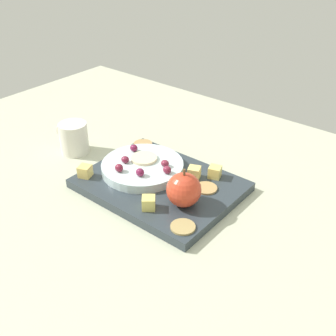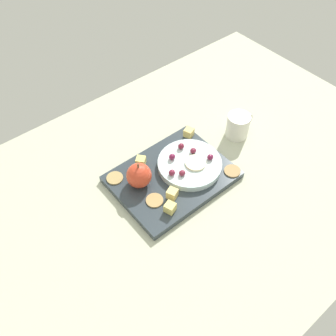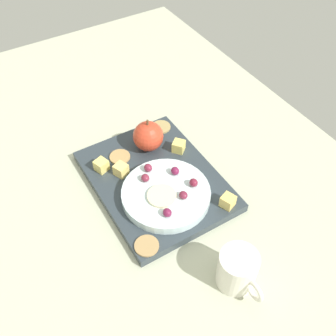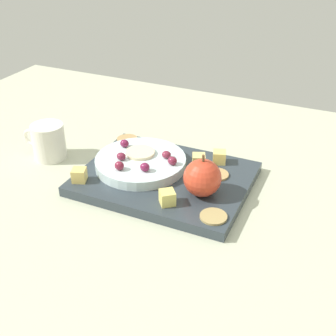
% 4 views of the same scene
% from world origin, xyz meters
% --- Properties ---
extents(table, '(1.42, 0.94, 0.05)m').
position_xyz_m(table, '(0.00, 0.00, 0.02)').
color(table, '#B6BA9E').
rests_on(table, ground).
extents(platter, '(0.32, 0.25, 0.02)m').
position_xyz_m(platter, '(-0.01, 0.03, 0.06)').
color(platter, '#2E383F').
rests_on(platter, table).
extents(serving_dish, '(0.18, 0.18, 0.02)m').
position_xyz_m(serving_dish, '(0.05, 0.02, 0.08)').
color(serving_dish, silver).
rests_on(serving_dish, platter).
extents(apple_whole, '(0.07, 0.07, 0.07)m').
position_xyz_m(apple_whole, '(-0.10, 0.06, 0.10)').
color(apple_whole, '#C53C24').
rests_on(apple_whole, platter).
extents(apple_stem, '(0.01, 0.01, 0.01)m').
position_xyz_m(apple_stem, '(-0.10, 0.06, 0.14)').
color(apple_stem, brown).
rests_on(apple_stem, apple_whole).
extents(cheese_cube_0, '(0.03, 0.03, 0.03)m').
position_xyz_m(cheese_cube_0, '(-0.09, -0.06, 0.08)').
color(cheese_cube_0, '#E9D36E').
rests_on(cheese_cube_0, platter).
extents(cheese_cube_1, '(0.03, 0.03, 0.03)m').
position_xyz_m(cheese_cube_1, '(-0.06, -0.03, 0.08)').
color(cheese_cube_1, '#EECF75').
rests_on(cheese_cube_1, platter).
extents(cheese_cube_2, '(0.03, 0.03, 0.03)m').
position_xyz_m(cheese_cube_2, '(0.13, 0.12, 0.08)').
color(cheese_cube_2, '#EAC869').
rests_on(cheese_cube_2, platter).
extents(cheese_cube_3, '(0.04, 0.04, 0.03)m').
position_xyz_m(cheese_cube_3, '(-0.05, 0.12, 0.08)').
color(cheese_cube_3, '#E4D46A').
rests_on(cheese_cube_3, platter).
extents(cracker_0, '(0.05, 0.05, 0.00)m').
position_xyz_m(cracker_0, '(-0.10, -0.01, 0.07)').
color(cracker_0, tan).
rests_on(cracker_0, platter).
extents(cracker_1, '(0.05, 0.05, 0.00)m').
position_xyz_m(cracker_1, '(-0.14, 0.12, 0.07)').
color(cracker_1, tan).
rests_on(cracker_1, platter).
extents(cracker_2, '(0.05, 0.05, 0.00)m').
position_xyz_m(cracker_2, '(0.13, -0.07, 0.07)').
color(cracker_2, tan).
rests_on(cracker_2, platter).
extents(grape_0, '(0.02, 0.02, 0.02)m').
position_xyz_m(grape_0, '(-0.02, 0.02, 0.10)').
color(grape_0, maroon).
rests_on(grape_0, serving_dish).
extents(grape_1, '(0.02, 0.02, 0.02)m').
position_xyz_m(grape_1, '(0.00, 0.00, 0.10)').
color(grape_1, maroon).
rests_on(grape_1, serving_dish).
extents(grape_2, '(0.02, 0.02, 0.01)m').
position_xyz_m(grape_2, '(0.08, 0.04, 0.09)').
color(grape_2, maroon).
rests_on(grape_2, serving_dish).
extents(grape_3, '(0.02, 0.02, 0.02)m').
position_xyz_m(grape_3, '(0.06, 0.08, 0.10)').
color(grape_3, maroon).
rests_on(grape_3, serving_dish).
extents(grape_4, '(0.02, 0.02, 0.02)m').
position_xyz_m(grape_4, '(0.10, -0.01, 0.10)').
color(grape_4, maroon).
rests_on(grape_4, serving_dish).
extents(grape_5, '(0.02, 0.02, 0.02)m').
position_xyz_m(grape_5, '(0.02, 0.06, 0.10)').
color(grape_5, maroon).
rests_on(grape_5, serving_dish).
extents(apple_slice_0, '(0.06, 0.06, 0.01)m').
position_xyz_m(apple_slice_0, '(0.06, 0.01, 0.09)').
color(apple_slice_0, beige).
rests_on(apple_slice_0, serving_dish).
extents(cup, '(0.10, 0.07, 0.08)m').
position_xyz_m(cup, '(0.26, 0.04, 0.09)').
color(cup, silver).
rests_on(cup, table).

